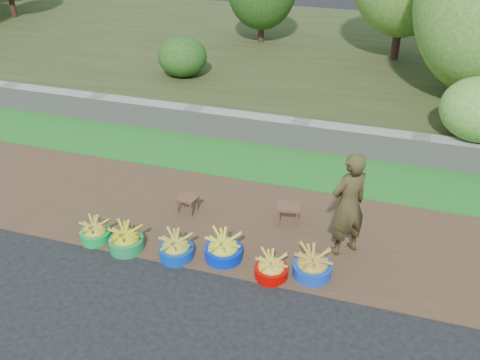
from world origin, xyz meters
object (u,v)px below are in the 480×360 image
(basin_f, at_px, (312,265))
(stool_right, at_px, (289,209))
(vendor_woman, at_px, (348,205))
(basin_c, at_px, (176,248))
(basin_d, at_px, (224,249))
(stool_left, at_px, (187,200))
(basin_b, at_px, (126,240))
(basin_a, at_px, (95,232))
(basin_e, at_px, (271,268))

(basin_f, relative_size, stool_right, 1.32)
(vendor_woman, bearing_deg, basin_c, -23.39)
(basin_d, bearing_deg, basin_f, 0.89)
(stool_left, bearing_deg, basin_f, -22.31)
(basin_b, height_order, stool_left, basin_b)
(basin_a, relative_size, basin_d, 0.84)
(basin_c, bearing_deg, basin_b, -176.96)
(basin_b, height_order, stool_right, basin_b)
(basin_a, relative_size, stool_right, 1.12)
(vendor_woman, bearing_deg, basin_a, -30.86)
(vendor_woman, bearing_deg, stool_left, -49.48)
(basin_a, height_order, basin_f, basin_f)
(basin_d, bearing_deg, basin_a, -175.61)
(basin_b, distance_m, basin_c, 0.76)
(basin_e, bearing_deg, stool_left, 146.94)
(stool_left, bearing_deg, basin_c, -75.36)
(basin_d, xyz_separation_m, vendor_woman, (1.58, 0.67, 0.63))
(basin_e, distance_m, vendor_woman, 1.36)
(stool_right, bearing_deg, basin_d, -121.10)
(basin_c, xyz_separation_m, stool_right, (1.32, 1.27, 0.11))
(vendor_woman, bearing_deg, basin_b, -27.62)
(vendor_woman, bearing_deg, basin_d, -20.91)
(stool_right, bearing_deg, basin_c, -135.98)
(basin_e, xyz_separation_m, basin_f, (0.52, 0.19, 0.02))
(stool_left, xyz_separation_m, stool_right, (1.60, 0.19, 0.02))
(stool_left, bearing_deg, basin_b, -113.21)
(basin_c, bearing_deg, vendor_woman, 20.60)
(basin_d, distance_m, basin_f, 1.25)
(basin_a, bearing_deg, basin_b, -5.90)
(basin_a, distance_m, basin_c, 1.30)
(basin_b, xyz_separation_m, vendor_woman, (3.00, 0.88, 0.64))
(basin_e, xyz_separation_m, stool_right, (-0.07, 1.28, 0.12))
(basin_d, relative_size, stool_right, 1.33)
(basin_a, height_order, stool_left, basin_a)
(basin_c, distance_m, basin_d, 0.67)
(basin_b, bearing_deg, basin_c, 3.04)
(stool_left, bearing_deg, vendor_woman, -5.49)
(basin_b, relative_size, basin_f, 0.95)
(basin_b, height_order, basin_e, basin_b)
(vendor_woman, bearing_deg, stool_right, -69.51)
(basin_b, relative_size, vendor_woman, 0.32)
(stool_left, distance_m, vendor_woman, 2.59)
(basin_f, bearing_deg, basin_e, -160.00)
(basin_b, distance_m, stool_left, 1.22)
(basin_d, xyz_separation_m, basin_e, (0.74, -0.17, -0.03))
(stool_right, bearing_deg, basin_f, -61.83)
(basin_e, bearing_deg, stool_right, 92.96)
(basin_e, xyz_separation_m, stool_left, (-1.67, 1.09, 0.10))
(basin_e, height_order, vendor_woman, vendor_woman)
(basin_a, bearing_deg, basin_e, -0.42)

